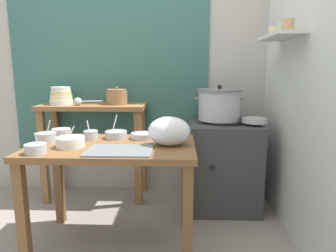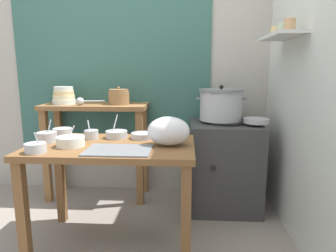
{
  "view_description": "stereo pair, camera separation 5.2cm",
  "coord_description": "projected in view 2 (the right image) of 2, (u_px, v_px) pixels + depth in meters",
  "views": [
    {
      "loc": [
        0.52,
        -1.88,
        1.21
      ],
      "look_at": [
        0.45,
        0.2,
        0.82
      ],
      "focal_mm": 32.03,
      "sensor_mm": 36.0,
      "label": 1
    },
    {
      "loc": [
        0.57,
        -1.88,
        1.21
      ],
      "look_at": [
        0.45,
        0.2,
        0.82
      ],
      "focal_mm": 32.03,
      "sensor_mm": 36.0,
      "label": 2
    }
  ],
  "objects": [
    {
      "name": "ground_plane",
      "position": [
        103.0,
        245.0,
        2.1
      ],
      "size": [
        9.0,
        9.0,
        0.0
      ],
      "primitive_type": "plane",
      "color": "gray"
    },
    {
      "name": "wall_back",
      "position": [
        137.0,
        60.0,
        2.93
      ],
      "size": [
        4.4,
        0.12,
        2.6
      ],
      "color": "#B2ADA3",
      "rests_on": "ground"
    },
    {
      "name": "wall_right",
      "position": [
        312.0,
        56.0,
        1.97
      ],
      "size": [
        0.3,
        3.2,
        2.6
      ],
      "color": "silver",
      "rests_on": "ground"
    },
    {
      "name": "prep_table",
      "position": [
        113.0,
        160.0,
        2.03
      ],
      "size": [
        1.1,
        0.66,
        0.72
      ],
      "color": "brown",
      "rests_on": "ground"
    },
    {
      "name": "back_shelf_table",
      "position": [
        96.0,
        128.0,
        2.81
      ],
      "size": [
        0.96,
        0.4,
        0.9
      ],
      "color": "olive",
      "rests_on": "ground"
    },
    {
      "name": "stove_block",
      "position": [
        224.0,
        164.0,
        2.66
      ],
      "size": [
        0.6,
        0.61,
        0.78
      ],
      "color": "#383838",
      "rests_on": "ground"
    },
    {
      "name": "steamer_pot",
      "position": [
        221.0,
        105.0,
        2.58
      ],
      "size": [
        0.43,
        0.38,
        0.31
      ],
      "color": "#B7BABF",
      "rests_on": "stove_block"
    },
    {
      "name": "clay_pot",
      "position": [
        119.0,
        97.0,
        2.74
      ],
      "size": [
        0.19,
        0.19,
        0.16
      ],
      "color": "olive",
      "rests_on": "back_shelf_table"
    },
    {
      "name": "bowl_stack_enamel",
      "position": [
        64.0,
        96.0,
        2.75
      ],
      "size": [
        0.21,
        0.21,
        0.16
      ],
      "color": "silver",
      "rests_on": "back_shelf_table"
    },
    {
      "name": "ladle",
      "position": [
        81.0,
        101.0,
        2.68
      ],
      "size": [
        0.25,
        0.09,
        0.07
      ],
      "color": "#B7BABF",
      "rests_on": "back_shelf_table"
    },
    {
      "name": "serving_tray",
      "position": [
        119.0,
        150.0,
        1.84
      ],
      "size": [
        0.4,
        0.28,
        0.01
      ],
      "primitive_type": "cube",
      "color": "slate",
      "rests_on": "prep_table"
    },
    {
      "name": "plastic_bag",
      "position": [
        169.0,
        131.0,
        1.96
      ],
      "size": [
        0.28,
        0.21,
        0.19
      ],
      "primitive_type": "ellipsoid",
      "color": "white",
      "rests_on": "prep_table"
    },
    {
      "name": "wide_pan",
      "position": [
        256.0,
        121.0,
        2.46
      ],
      "size": [
        0.21,
        0.21,
        0.04
      ],
      "primitive_type": "cylinder",
      "color": "#B7BABF",
      "rests_on": "stove_block"
    },
    {
      "name": "prep_bowl_0",
      "position": [
        143.0,
        135.0,
        2.17
      ],
      "size": [
        0.17,
        0.17,
        0.04
      ],
      "color": "#B7BABF",
      "rests_on": "prep_table"
    },
    {
      "name": "prep_bowl_1",
      "position": [
        91.0,
        134.0,
        2.16
      ],
      "size": [
        0.1,
        0.1,
        0.13
      ],
      "color": "#B7BABF",
      "rests_on": "prep_table"
    },
    {
      "name": "prep_bowl_2",
      "position": [
        36.0,
        147.0,
        1.8
      ],
      "size": [
        0.13,
        0.13,
        0.13
      ],
      "color": "#B7BABF",
      "rests_on": "prep_table"
    },
    {
      "name": "prep_bowl_3",
      "position": [
        116.0,
        134.0,
        2.19
      ],
      "size": [
        0.16,
        0.16,
        0.17
      ],
      "color": "#B7BABF",
      "rests_on": "prep_table"
    },
    {
      "name": "prep_bowl_4",
      "position": [
        71.0,
        141.0,
        1.94
      ],
      "size": [
        0.18,
        0.18,
        0.13
      ],
      "color": "silver",
      "rests_on": "prep_table"
    },
    {
      "name": "prep_bowl_5",
      "position": [
        63.0,
        132.0,
        2.21
      ],
      "size": [
        0.14,
        0.14,
        0.07
      ],
      "color": "#B7BABF",
      "rests_on": "prep_table"
    },
    {
      "name": "prep_bowl_6",
      "position": [
        47.0,
        137.0,
        2.06
      ],
      "size": [
        0.14,
        0.14,
        0.16
      ],
      "color": "#B7BABF",
      "rests_on": "prep_table"
    },
    {
      "name": "prep_bowl_7",
      "position": [
        166.0,
        133.0,
        2.19
      ],
      "size": [
        0.13,
        0.13,
        0.17
      ],
      "color": "#B7BABF",
      "rests_on": "prep_table"
    }
  ]
}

